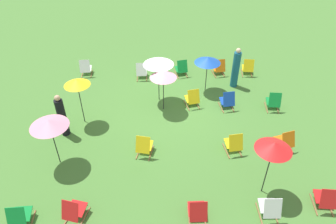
{
  "coord_description": "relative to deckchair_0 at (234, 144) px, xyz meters",
  "views": [
    {
      "loc": [
        0.21,
        10.61,
        7.63
      ],
      "look_at": [
        0.0,
        1.2,
        0.5
      ],
      "focal_mm": 33.09,
      "sensor_mm": 36.0,
      "label": 1
    }
  ],
  "objects": [
    {
      "name": "ground_plane",
      "position": [
        2.22,
        -2.88,
        -0.37
      ],
      "size": [
        40.0,
        40.0,
        0.0
      ],
      "primitive_type": "plane",
      "color": "#477A33"
    },
    {
      "name": "umbrella_1",
      "position": [
        2.57,
        -3.26,
        1.46
      ],
      "size": [
        1.24,
        1.24,
        1.96
      ],
      "color": "black",
      "rests_on": "ground"
    },
    {
      "name": "deckchair_5",
      "position": [
        1.5,
        -5.29,
        0.0
      ],
      "size": [
        0.64,
        0.85,
        0.83
      ],
      "rotation": [
        0.0,
        0.0,
        0.24
      ],
      "color": "olive",
      "rests_on": "ground"
    },
    {
      "name": "umbrella_2",
      "position": [
        5.9,
        0.37,
        1.3
      ],
      "size": [
        1.19,
        1.19,
        1.79
      ],
      "color": "black",
      "rests_on": "ground"
    },
    {
      "name": "deckchair_10",
      "position": [
        3.07,
        0.04,
        0.0
      ],
      "size": [
        0.62,
        0.84,
        0.83
      ],
      "rotation": [
        0.0,
        0.0,
        -0.2
      ],
      "color": "olive",
      "rests_on": "ground"
    },
    {
      "name": "deckchair_4",
      "position": [
        1.19,
        -2.76,
        0.0
      ],
      "size": [
        0.64,
        0.85,
        0.83
      ],
      "rotation": [
        0.0,
        0.0,
        0.24
      ],
      "color": "olive",
      "rests_on": "ground"
    },
    {
      "name": "deckchair_2",
      "position": [
        -0.31,
        -5.32,
        0.0
      ],
      "size": [
        0.6,
        0.83,
        0.83
      ],
      "rotation": [
        0.0,
        0.0,
        0.17
      ],
      "color": "olive",
      "rests_on": "ground"
    },
    {
      "name": "deckchair_9",
      "position": [
        6.31,
        2.73,
        0.0
      ],
      "size": [
        0.52,
        0.79,
        0.83
      ],
      "rotation": [
        0.0,
        0.0,
        0.06
      ],
      "color": "olive",
      "rests_on": "ground"
    },
    {
      "name": "umbrella_3",
      "position": [
        2.38,
        -2.57,
        1.28
      ],
      "size": [
        1.05,
        1.05,
        1.81
      ],
      "color": "black",
      "rests_on": "ground"
    },
    {
      "name": "deckchair_15",
      "position": [
        3.39,
        -5.04,
        0.0
      ],
      "size": [
        0.49,
        0.77,
        0.83
      ],
      "rotation": [
        0.0,
        0.0,
        0.02
      ],
      "color": "olive",
      "rests_on": "ground"
    },
    {
      "name": "deckchair_8",
      "position": [
        -0.5,
        2.6,
        0.0
      ],
      "size": [
        0.48,
        0.76,
        0.83
      ],
      "rotation": [
        0.0,
        0.0,
        0.0
      ],
      "color": "olive",
      "rests_on": "ground"
    },
    {
      "name": "umbrella_0",
      "position": [
        5.49,
        -1.81,
        1.43
      ],
      "size": [
        0.95,
        0.95,
        1.93
      ],
      "color": "black",
      "rests_on": "ground"
    },
    {
      "name": "deckchair_6",
      "position": [
        -0.23,
        -2.55,
        0.0
      ],
      "size": [
        0.58,
        0.82,
        0.83
      ],
      "rotation": [
        0.0,
        0.0,
        0.15
      ],
      "color": "olive",
      "rests_on": "ground"
    },
    {
      "name": "deckchair_13",
      "position": [
        1.51,
        2.66,
        0.0
      ],
      "size": [
        0.5,
        0.77,
        0.83
      ],
      "rotation": [
        0.0,
        0.0,
        0.02
      ],
      "color": "olive",
      "rests_on": "ground"
    },
    {
      "name": "umbrella_5",
      "position": [
        0.5,
        -3.95,
        1.14
      ],
      "size": [
        1.12,
        1.12,
        1.64
      ],
      "color": "black",
      "rests_on": "ground"
    },
    {
      "name": "deckchair_7",
      "position": [
        -2.09,
        -2.46,
        0.0
      ],
      "size": [
        0.55,
        0.8,
        0.83
      ],
      "rotation": [
        0.0,
        0.0,
        -0.1
      ],
      "color": "olive",
      "rests_on": "ground"
    },
    {
      "name": "deckchair_14",
      "position": [
        6.08,
        -5.41,
        0.0
      ],
      "size": [
        0.53,
        0.79,
        0.83
      ],
      "rotation": [
        0.0,
        0.0,
        0.07
      ],
      "color": "olive",
      "rests_on": "ground"
    },
    {
      "name": "deckchair_1",
      "position": [
        -1.79,
        -0.08,
        0.0
      ],
      "size": [
        0.68,
        0.87,
        0.83
      ],
      "rotation": [
        0.0,
        0.0,
        0.3
      ],
      "color": "olive",
      "rests_on": "ground"
    },
    {
      "name": "person_1",
      "position": [
        6.04,
        -1.09,
        0.44
      ],
      "size": [
        0.42,
        0.42,
        1.72
      ],
      "rotation": [
        0.0,
        0.0,
        5.63
      ],
      "color": "black",
      "rests_on": "ground"
    },
    {
      "name": "deckchair_12",
      "position": [
        -1.7,
        -5.3,
        0.0
      ],
      "size": [
        0.56,
        0.81,
        0.83
      ],
      "rotation": [
        0.0,
        0.0,
        -0.11
      ],
      "color": "olive",
      "rests_on": "ground"
    },
    {
      "name": "deckchair_11",
      "position": [
        -2.17,
        2.33,
        0.0
      ],
      "size": [
        0.55,
        0.81,
        0.83
      ],
      "rotation": [
        0.0,
        0.0,
        -0.11
      ],
      "color": "olive",
      "rests_on": "ground"
    },
    {
      "name": "person_0",
      "position": [
        -0.84,
        -4.29,
        0.51
      ],
      "size": [
        0.45,
        0.45,
        1.87
      ],
      "rotation": [
        0.0,
        0.0,
        4.14
      ],
      "color": "#195972",
      "rests_on": "ground"
    },
    {
      "name": "deckchair_0",
      "position": [
        0.0,
        0.0,
        0.0
      ],
      "size": [
        0.59,
        0.82,
        0.83
      ],
      "rotation": [
        0.0,
        0.0,
        0.15
      ],
      "color": "olive",
      "rests_on": "ground"
    },
    {
      "name": "umbrella_4",
      "position": [
        -0.56,
        1.72,
        1.5
      ],
      "size": [
        1.02,
        1.02,
        2.0
      ],
      "color": "black",
      "rests_on": "ground"
    },
    {
      "name": "deckchair_3",
      "position": [
        4.89,
        2.57,
        0.0
      ],
      "size": [
        0.66,
        0.86,
        0.83
      ],
      "rotation": [
        0.0,
        0.0,
        -0.27
      ],
      "color": "olive",
      "rests_on": "ground"
    }
  ]
}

